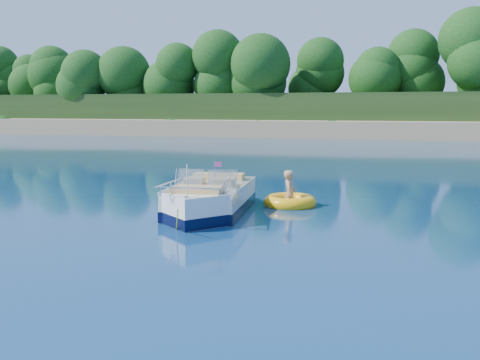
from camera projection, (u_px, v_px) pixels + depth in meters
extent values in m
plane|color=#0B284D|center=(169.00, 222.00, 12.74)|extent=(160.00, 160.00, 0.00)
cube|color=#A0855C|center=(337.00, 131.00, 48.83)|extent=(170.00, 8.00, 2.00)
cube|color=black|center=(358.00, 119.00, 74.45)|extent=(170.00, 56.00, 6.00)
cylinder|color=black|center=(166.00, 103.00, 55.83)|extent=(0.44, 0.44, 3.20)
sphere|color=black|center=(166.00, 74.00, 55.41)|extent=(5.28, 5.28, 5.28)
cylinder|color=black|center=(342.00, 101.00, 52.25)|extent=(0.44, 0.44, 3.60)
sphere|color=black|center=(343.00, 65.00, 51.79)|extent=(5.94, 5.94, 5.94)
cube|color=white|center=(212.00, 201.00, 13.98)|extent=(2.08, 3.49, 0.93)
cube|color=white|center=(196.00, 213.00, 12.44)|extent=(1.76, 1.76, 0.93)
cube|color=black|center=(212.00, 206.00, 14.00)|extent=(2.11, 3.53, 0.26)
cube|color=black|center=(196.00, 218.00, 12.46)|extent=(1.79, 1.79, 0.26)
cube|color=tan|center=(214.00, 190.00, 14.20)|extent=(1.63, 2.46, 0.09)
cube|color=white|center=(212.00, 185.00, 13.92)|extent=(2.12, 3.49, 0.05)
cube|color=black|center=(226.00, 189.00, 15.75)|extent=(0.51, 0.35, 0.79)
cube|color=#8C9EA5|center=(190.00, 178.00, 13.36)|extent=(0.70, 0.26, 0.43)
cube|color=#8C9EA5|center=(221.00, 178.00, 13.21)|extent=(0.72, 0.39, 0.43)
cube|color=tan|center=(195.00, 185.00, 13.77)|extent=(0.53, 0.53, 0.35)
cube|color=tan|center=(225.00, 185.00, 13.63)|extent=(0.53, 0.53, 0.35)
cube|color=tan|center=(219.00, 179.00, 14.78)|extent=(1.42, 0.62, 0.34)
cube|color=tan|center=(197.00, 193.00, 12.54)|extent=(1.22, 0.77, 0.30)
cylinder|color=white|center=(187.00, 181.00, 11.68)|extent=(0.03, 0.03, 0.75)
cube|color=#FB281B|center=(218.00, 164.00, 13.18)|extent=(0.19, 0.03, 0.12)
cube|color=silver|center=(187.00, 197.00, 11.68)|extent=(0.09, 0.06, 0.04)
cylinder|color=yellow|center=(177.00, 220.00, 11.46)|extent=(0.43, 0.87, 0.68)
torus|color=#FFB30E|center=(290.00, 202.00, 14.83)|extent=(1.79, 1.79, 0.39)
torus|color=red|center=(290.00, 201.00, 14.82)|extent=(1.47, 1.47, 0.13)
imported|color=tan|center=(290.00, 205.00, 14.85)|extent=(0.44, 0.80, 1.50)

